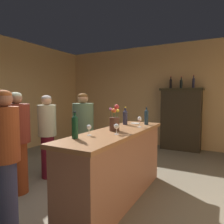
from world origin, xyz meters
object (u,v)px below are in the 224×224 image
Objects in this scene: flower_arrangement at (115,121)px; patron_by_cabinet at (5,154)px; bar_counter at (117,165)px; patron_near_entrance at (17,139)px; wine_bottle_chardonnay at (146,116)px; display_bottle_left at (171,83)px; display_bottle_center at (194,82)px; wine_glass_rear at (89,128)px; wine_glass_front at (116,127)px; display_cabinet at (181,118)px; wine_glass_mid at (140,120)px; patron_redhead at (83,131)px; display_bottle_midleft at (181,83)px; wine_bottle_syrah at (75,126)px; cheese_plate at (135,123)px; patron_in_grey at (47,133)px; wine_bottle_rose at (125,117)px.

patron_by_cabinet is (-0.71, -1.18, -0.27)m from flower_arrangement.
flower_arrangement is (-0.03, -0.02, 0.63)m from bar_counter.
wine_bottle_chardonnay is at bearing 18.39° from patron_near_entrance.
flower_arrangement is at bearing -90.08° from display_bottle_left.
display_bottle_center is at bearing 0.00° from display_bottle_left.
wine_glass_front is at bearing 39.92° from wine_glass_rear.
display_cabinet is 2.83m from wine_glass_mid.
patron_by_cabinet is at bearing -74.28° from patron_redhead.
bar_counter is at bearing 32.33° from flower_arrangement.
wine_bottle_chardonnay is 2.08m from patron_near_entrance.
wine_bottle_chardonnay is 2.59m from display_bottle_midleft.
wine_glass_mid is (0.00, -0.32, -0.02)m from wine_bottle_chardonnay.
wine_bottle_syrah reaches higher than wine_bottle_chardonnay.
wine_glass_mid is at bearing -98.30° from display_bottle_center.
wine_bottle_syrah is 1.89× the size of wine_glass_mid.
patron_redhead is at bearing 150.85° from flower_arrangement.
display_bottle_left is at bearing 79.75° from patron_redhead.
display_bottle_center reaches higher than bar_counter.
patron_near_entrance is at bearing -139.46° from wine_bottle_chardonnay.
wine_glass_front is 0.71m from wine_glass_mid.
wine_bottle_syrah is at bearing -48.76° from patron_redhead.
wine_glass_rear is 0.87× the size of cheese_plate.
wine_glass_mid is (0.16, 0.46, 0.61)m from bar_counter.
wine_glass_front is 0.41× the size of display_bottle_left.
wine_bottle_chardonnay is 0.20× the size of patron_in_grey.
patron_redhead is 0.99× the size of patron_by_cabinet.
flower_arrangement reaches higher than cheese_plate.
bar_counter is 6.50× the size of display_bottle_center.
wine_bottle_syrah reaches higher than wine_glass_mid.
wine_bottle_chardonnay is 1.19m from patron_redhead.
bar_counter is 1.45m from patron_by_cabinet.
display_bottle_midleft is (-0.01, 0.00, 0.95)m from display_cabinet.
display_bottle_center is 0.23× the size of patron_in_grey.
patron_in_grey is (-1.45, -3.17, -1.01)m from display_bottle_left.
wine_glass_front is 1.30m from patron_by_cabinet.
flower_arrangement is 1.17× the size of display_bottle_midleft.
patron_by_cabinet reaches higher than wine_glass_rear.
patron_redhead is at bearing -171.83° from wine_bottle_rose.
patron_by_cabinet is (0.67, -0.65, 0.03)m from patron_near_entrance.
wine_bottle_chardonnay is at bearing 18.39° from patron_in_grey.
wine_bottle_syrah reaches higher than wine_glass_front.
patron_by_cabinet reaches higher than wine_glass_front.
wine_bottle_rose is at bearing 101.63° from flower_arrangement.
wine_glass_rear is 0.09× the size of patron_in_grey.
patron_near_entrance reaches higher than wine_bottle_syrah.
wine_bottle_chardonnay is 0.20× the size of patron_near_entrance.
patron_in_grey is at bearing 156.27° from wine_glass_rear.
wine_bottle_chardonnay reaches higher than wine_glass_rear.
wine_glass_front is 0.89× the size of cheese_plate.
cheese_plate is at bearing 32.84° from patron_by_cabinet.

